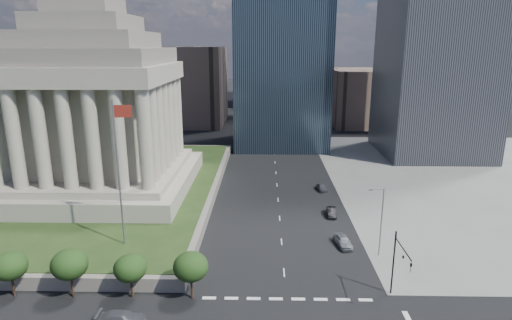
{
  "coord_description": "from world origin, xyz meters",
  "views": [
    {
      "loc": [
        -2.58,
        -29.86,
        28.56
      ],
      "look_at": [
        -3.62,
        18.41,
        15.56
      ],
      "focal_mm": 30.0,
      "sensor_mm": 36.0,
      "label": 1
    }
  ],
  "objects_px": {
    "parked_sedan_mid": "(331,212)",
    "parked_sedan_far": "(322,187)",
    "flagpole": "(119,166)",
    "war_memorial": "(93,86)",
    "suv_grey": "(122,319)",
    "parked_sedan_near": "(343,241)",
    "traffic_signal_ne": "(399,261)",
    "street_lamp_north": "(380,218)"
  },
  "relations": [
    {
      "from": "parked_sedan_near",
      "to": "parked_sedan_far",
      "type": "distance_m",
      "value": 24.9
    },
    {
      "from": "war_memorial",
      "to": "parked_sedan_mid",
      "type": "xyz_separation_m",
      "value": [
        43.0,
        -8.63,
        -20.72
      ]
    },
    {
      "from": "traffic_signal_ne",
      "to": "parked_sedan_near",
      "type": "height_order",
      "value": "traffic_signal_ne"
    },
    {
      "from": "street_lamp_north",
      "to": "suv_grey",
      "type": "bearing_deg",
      "value": -152.23
    },
    {
      "from": "war_memorial",
      "to": "flagpole",
      "type": "height_order",
      "value": "war_memorial"
    },
    {
      "from": "war_memorial",
      "to": "parked_sedan_far",
      "type": "relative_size",
      "value": 9.78
    },
    {
      "from": "traffic_signal_ne",
      "to": "suv_grey",
      "type": "height_order",
      "value": "traffic_signal_ne"
    },
    {
      "from": "parked_sedan_mid",
      "to": "parked_sedan_far",
      "type": "xyz_separation_m",
      "value": [
        0.0,
        13.37,
        -0.0
      ]
    },
    {
      "from": "flagpole",
      "to": "traffic_signal_ne",
      "type": "xyz_separation_m",
      "value": [
        34.33,
        -10.3,
        -7.86
      ]
    },
    {
      "from": "parked_sedan_near",
      "to": "street_lamp_north",
      "type": "bearing_deg",
      "value": -41.82
    },
    {
      "from": "parked_sedan_mid",
      "to": "parked_sedan_far",
      "type": "height_order",
      "value": "parked_sedan_mid"
    },
    {
      "from": "parked_sedan_near",
      "to": "parked_sedan_far",
      "type": "bearing_deg",
      "value": 81.44
    },
    {
      "from": "traffic_signal_ne",
      "to": "parked_sedan_mid",
      "type": "relative_size",
      "value": 1.93
    },
    {
      "from": "flagpole",
      "to": "street_lamp_north",
      "type": "relative_size",
      "value": 2.0
    },
    {
      "from": "suv_grey",
      "to": "parked_sedan_near",
      "type": "relative_size",
      "value": 1.15
    },
    {
      "from": "traffic_signal_ne",
      "to": "parked_sedan_far",
      "type": "relative_size",
      "value": 2.01
    },
    {
      "from": "suv_grey",
      "to": "parked_sedan_near",
      "type": "distance_m",
      "value": 32.63
    },
    {
      "from": "war_memorial",
      "to": "suv_grey",
      "type": "distance_m",
      "value": 47.3
    },
    {
      "from": "flagpole",
      "to": "traffic_signal_ne",
      "type": "height_order",
      "value": "flagpole"
    },
    {
      "from": "flagpole",
      "to": "parked_sedan_mid",
      "type": "bearing_deg",
      "value": 26.5
    },
    {
      "from": "flagpole",
      "to": "parked_sedan_near",
      "type": "bearing_deg",
      "value": 7.1
    },
    {
      "from": "traffic_signal_ne",
      "to": "parked_sedan_near",
      "type": "xyz_separation_m",
      "value": [
        -3.5,
        14.14,
        -4.46
      ]
    },
    {
      "from": "traffic_signal_ne",
      "to": "suv_grey",
      "type": "xyz_separation_m",
      "value": [
        -29.99,
        -4.92,
        -4.48
      ]
    },
    {
      "from": "street_lamp_north",
      "to": "suv_grey",
      "type": "height_order",
      "value": "street_lamp_north"
    },
    {
      "from": "war_memorial",
      "to": "parked_sedan_far",
      "type": "bearing_deg",
      "value": 6.29
    },
    {
      "from": "traffic_signal_ne",
      "to": "parked_sedan_near",
      "type": "distance_m",
      "value": 15.24
    },
    {
      "from": "flagpole",
      "to": "street_lamp_north",
      "type": "bearing_deg",
      "value": 1.63
    },
    {
      "from": "suv_grey",
      "to": "war_memorial",
      "type": "bearing_deg",
      "value": 22.34
    },
    {
      "from": "traffic_signal_ne",
      "to": "flagpole",
      "type": "bearing_deg",
      "value": 163.29
    },
    {
      "from": "traffic_signal_ne",
      "to": "parked_sedan_mid",
      "type": "height_order",
      "value": "traffic_signal_ne"
    },
    {
      "from": "flagpole",
      "to": "parked_sedan_far",
      "type": "height_order",
      "value": "flagpole"
    },
    {
      "from": "war_memorial",
      "to": "suv_grey",
      "type": "relative_size",
      "value": 7.3
    },
    {
      "from": "flagpole",
      "to": "war_memorial",
      "type": "bearing_deg",
      "value": 116.89
    },
    {
      "from": "suv_grey",
      "to": "parked_sedan_near",
      "type": "xyz_separation_m",
      "value": [
        26.49,
        19.07,
        0.02
      ]
    },
    {
      "from": "war_memorial",
      "to": "street_lamp_north",
      "type": "height_order",
      "value": "war_memorial"
    },
    {
      "from": "flagpole",
      "to": "parked_sedan_near",
      "type": "relative_size",
      "value": 4.3
    },
    {
      "from": "flagpole",
      "to": "suv_grey",
      "type": "distance_m",
      "value": 20.07
    },
    {
      "from": "flagpole",
      "to": "parked_sedan_far",
      "type": "relative_size",
      "value": 5.01
    },
    {
      "from": "war_memorial",
      "to": "street_lamp_north",
      "type": "distance_m",
      "value": 54.92
    },
    {
      "from": "parked_sedan_near",
      "to": "war_memorial",
      "type": "bearing_deg",
      "value": 146.32
    },
    {
      "from": "war_memorial",
      "to": "traffic_signal_ne",
      "type": "relative_size",
      "value": 4.88
    },
    {
      "from": "street_lamp_north",
      "to": "parked_sedan_near",
      "type": "distance_m",
      "value": 7.11
    }
  ]
}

